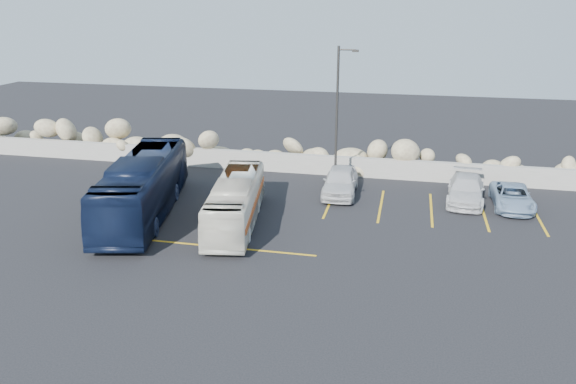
% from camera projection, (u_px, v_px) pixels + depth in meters
% --- Properties ---
extents(ground, '(90.00, 90.00, 0.00)m').
position_uv_depth(ground, '(247.00, 251.00, 24.28)').
color(ground, black).
rests_on(ground, ground).
extents(seawall, '(60.00, 0.40, 1.20)m').
position_uv_depth(seawall, '(301.00, 163.00, 35.18)').
color(seawall, gray).
rests_on(seawall, ground).
extents(riprap_pile, '(54.00, 2.80, 2.60)m').
position_uv_depth(riprap_pile, '(305.00, 148.00, 36.06)').
color(riprap_pile, '#998464').
rests_on(riprap_pile, ground).
extents(parking_lines, '(18.16, 9.36, 0.01)m').
position_uv_depth(parking_lines, '(366.00, 214.00, 28.48)').
color(parking_lines, gold).
rests_on(parking_lines, ground).
extents(lamppost, '(1.14, 0.18, 8.00)m').
position_uv_depth(lamppost, '(338.00, 114.00, 31.15)').
color(lamppost, '#2C2A27').
rests_on(lamppost, ground).
extents(vintage_bus, '(3.17, 8.40, 2.28)m').
position_uv_depth(vintage_bus, '(236.00, 202.00, 26.92)').
color(vintage_bus, silver).
rests_on(vintage_bus, ground).
extents(tour_coach, '(4.74, 11.03, 2.99)m').
position_uv_depth(tour_coach, '(143.00, 186.00, 28.02)').
color(tour_coach, black).
rests_on(tour_coach, ground).
extents(car_a, '(1.97, 4.56, 1.53)m').
position_uv_depth(car_a, '(340.00, 181.00, 31.22)').
color(car_a, silver).
rests_on(car_a, ground).
extents(car_c, '(2.32, 4.77, 1.34)m').
position_uv_depth(car_c, '(466.00, 189.00, 30.14)').
color(car_c, silver).
rests_on(car_c, ground).
extents(car_d, '(1.93, 4.17, 1.16)m').
position_uv_depth(car_d, '(512.00, 197.00, 29.28)').
color(car_d, '#809AB6').
rests_on(car_d, ground).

